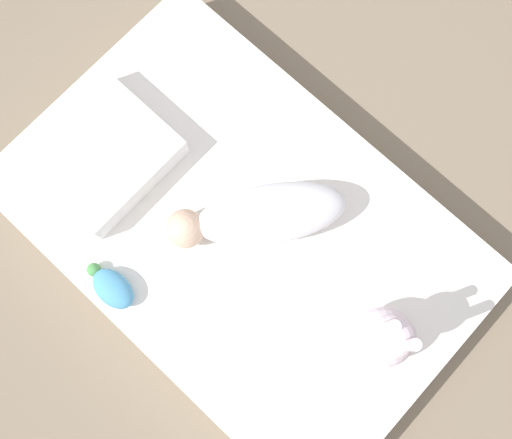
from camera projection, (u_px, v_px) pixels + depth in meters
ground_plane at (242, 236)px, 2.00m from camera, size 12.00×12.00×0.00m
bed_mattress at (242, 232)px, 1.92m from camera, size 1.44×0.94×0.16m
swaddled_baby at (261, 215)px, 1.76m from camera, size 0.42×0.50×0.16m
pillow at (103, 153)px, 1.84m from camera, size 0.36×0.38×0.09m
bunny_plush at (387, 337)px, 1.65m from camera, size 0.17×0.17×0.33m
turtle_plush at (112, 287)px, 1.77m from camera, size 0.18×0.09×0.06m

